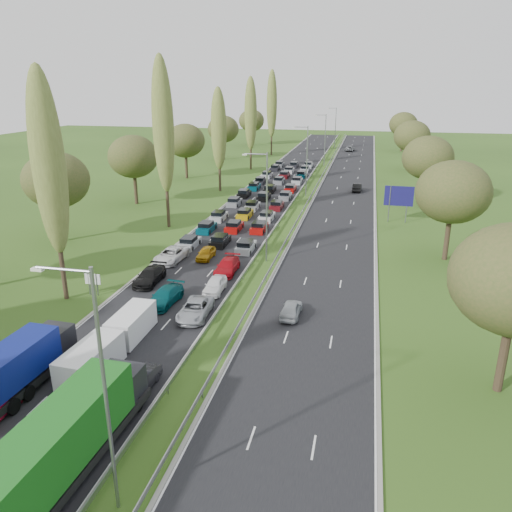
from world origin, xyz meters
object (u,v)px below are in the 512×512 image
Objects in this scene: white_van_front at (93,359)px; direction_sign at (399,198)px; near_car_2 at (171,255)px; white_van_rear at (133,322)px; blue_lorry at (26,361)px; green_lorry at (64,442)px; near_car_3 at (150,276)px; info_sign at (93,281)px.

direction_sign is (21.86, 45.19, 2.44)m from white_van_front.
white_van_rear is (3.52, -16.75, 0.31)m from near_car_2.
white_van_rear is at bearing 68.15° from blue_lorry.
white_van_front is 1.06× the size of white_van_rear.
green_lorry is (7.05, -6.66, 0.34)m from blue_lorry.
info_sign is at bearing -135.84° from near_car_3.
direction_sign is (21.70, 39.45, 2.50)m from white_van_rear.
green_lorry is 2.58× the size of direction_sign.
green_lorry is at bearing -108.60° from direction_sign.
near_car_2 is 17.12m from white_van_rear.
near_car_2 is 22.75m from white_van_front.
green_lorry is 15.09m from white_van_rear.
white_van_rear reaches higher than info_sign.
info_sign reaches higher than near_car_3.
direction_sign is at bearing 73.54° from green_lorry.
blue_lorry is at bearing -118.04° from direction_sign.
blue_lorry is 4.12m from white_van_front.
info_sign is (-3.54, 14.41, -0.43)m from blue_lorry.
blue_lorry reaches higher than white_van_rear.
direction_sign is (25.22, 22.70, 2.81)m from near_car_2.
white_van_rear is at bearing -74.48° from near_car_2.
white_van_front is at bearing -91.68° from white_van_rear.
near_car_2 is 32.19m from green_lorry.
info_sign is (-7.10, 6.43, 0.30)m from white_van_rear.
white_van_rear is (3.21, -10.34, 0.32)m from near_car_3.
direction_sign is at bearing 61.13° from white_van_rear.
blue_lorry is 0.61× the size of green_lorry.
direction_sign reaches higher than blue_lorry.
direction_sign reaches higher than near_car_3.
info_sign reaches higher than near_car_2.
green_lorry is 9.67m from white_van_front.
white_van_front reaches higher than info_sign.
green_lorry is 23.60m from info_sign.
near_car_3 is at bearing 104.05° from white_van_front.
green_lorry reaches higher than blue_lorry.
green_lorry is at bearing -73.76° from near_car_2.
white_van_front is at bearing 35.50° from blue_lorry.
blue_lorry is at bearing -143.38° from white_van_front.
white_van_front is (3.36, -22.49, 0.37)m from near_car_2.
white_van_front is at bearing -77.86° from near_car_2.
near_car_2 is 1.03× the size of white_van_rear.
blue_lorry is (-0.35, -18.31, 1.05)m from near_car_3.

